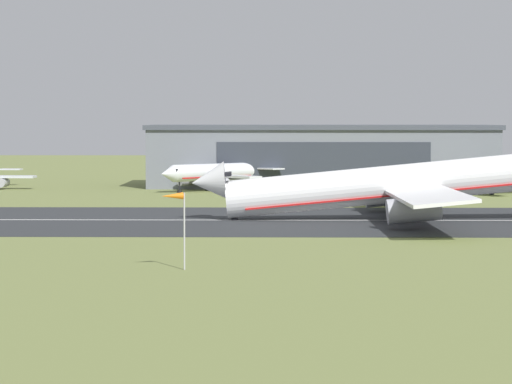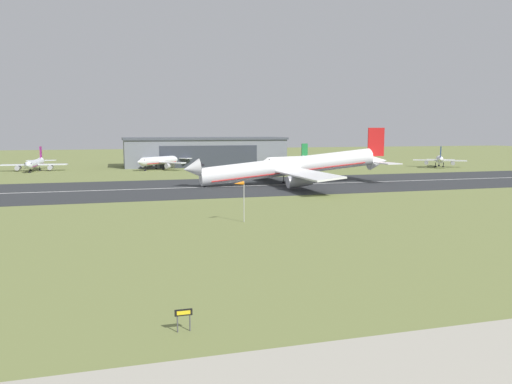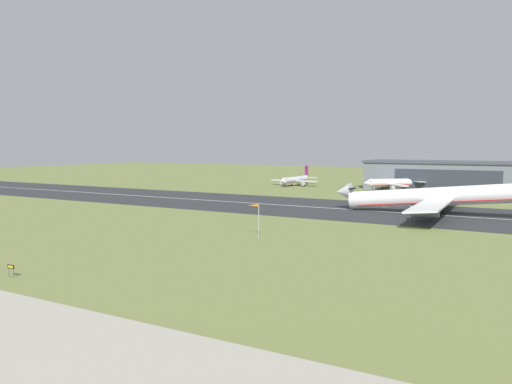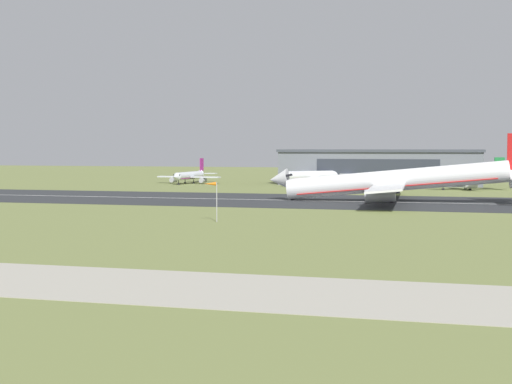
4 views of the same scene
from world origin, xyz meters
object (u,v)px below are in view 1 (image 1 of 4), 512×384
object	(u,v)px
airplane_parked_far_east	(214,173)
airplane_parked_west	(488,176)
airplane_landing	(421,183)
windsock_pole	(174,202)

from	to	relation	value
airplane_parked_far_east	airplane_parked_west	bearing A→B (deg)	-10.34
airplane_parked_west	airplane_landing	bearing A→B (deg)	-108.25
windsock_pole	airplane_landing	bearing A→B (deg)	62.31
airplane_landing	airplane_parked_west	xyz separation A→B (m)	(17.81, 54.03, -1.66)
airplane_parked_far_east	windsock_pole	distance (m)	114.47
airplane_landing	airplane_parked_far_east	bearing A→B (deg)	115.32
windsock_pole	airplane_parked_far_east	bearing A→B (deg)	91.27
airplane_parked_west	airplane_parked_far_east	world-z (taller)	airplane_parked_far_east
airplane_parked_west	windsock_pole	xyz separation A→B (m)	(-44.95, -105.75, 2.77)
airplane_parked_west	airplane_parked_far_east	xyz separation A→B (m)	(-47.48, 8.66, 0.18)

